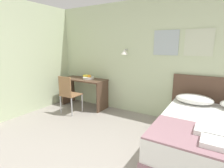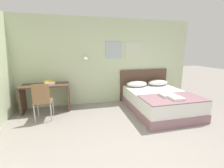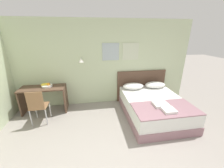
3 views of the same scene
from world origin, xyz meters
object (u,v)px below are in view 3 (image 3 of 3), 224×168
object	(u,v)px
pillow_left	(133,86)
pillow_right	(155,85)
folded_towel_mid_bed	(169,110)
fruit_bowl	(47,85)
folded_towel_near_foot	(161,104)
throw_blanket	(165,108)
bed	(153,107)
headboard	(141,86)
desk_chair	(37,105)
desk	(44,95)

from	to	relation	value
pillow_left	pillow_right	distance (m)	0.75
pillow_left	folded_towel_mid_bed	distance (m)	1.52
folded_towel_mid_bed	fruit_bowl	size ratio (longest dim) A/B	0.89
folded_towel_near_foot	throw_blanket	bearing A→B (deg)	-70.28
folded_towel_near_foot	bed	bearing A→B (deg)	83.49
headboard	pillow_left	xyz separation A→B (m)	(-0.38, -0.29, 0.11)
headboard	folded_towel_mid_bed	size ratio (longest dim) A/B	5.93
headboard	fruit_bowl	distance (m)	3.01
pillow_left	pillow_right	xyz separation A→B (m)	(0.75, 0.00, 0.00)
bed	desk_chair	distance (m)	3.09
folded_towel_mid_bed	bed	bearing A→B (deg)	90.08
pillow_right	desk	world-z (taller)	desk
pillow_right	desk	bearing A→B (deg)	179.87
bed	folded_towel_near_foot	distance (m)	0.55
pillow_right	throw_blanket	xyz separation A→B (m)	(-0.38, -1.33, -0.08)
fruit_bowl	folded_towel_near_foot	bearing A→B (deg)	-22.82
folded_towel_mid_bed	throw_blanket	bearing A→B (deg)	90.43
bed	headboard	distance (m)	1.06
bed	headboard	xyz separation A→B (m)	(0.00, 1.03, 0.26)
pillow_right	desk_chair	bearing A→B (deg)	-169.86
fruit_bowl	pillow_right	bearing A→B (deg)	-0.78
pillow_right	desk	distance (m)	3.48
headboard	fruit_bowl	xyz separation A→B (m)	(-2.99, -0.24, 0.28)
bed	pillow_left	xyz separation A→B (m)	(-0.38, 0.75, 0.37)
throw_blanket	fruit_bowl	distance (m)	3.30
pillow_right	folded_towel_mid_bed	distance (m)	1.52
throw_blanket	fruit_bowl	world-z (taller)	fruit_bowl
throw_blanket	desk_chair	size ratio (longest dim) A/B	1.62
headboard	folded_towel_near_foot	bearing A→B (deg)	-91.96
headboard	folded_towel_mid_bed	world-z (taller)	headboard
folded_towel_near_foot	desk	size ratio (longest dim) A/B	0.28
pillow_left	folded_towel_near_foot	size ratio (longest dim) A/B	1.89
pillow_right	folded_towel_near_foot	world-z (taller)	pillow_right
pillow_left	folded_towel_mid_bed	size ratio (longest dim) A/B	2.37
bed	pillow_right	xyz separation A→B (m)	(0.38, 0.75, 0.37)
pillow_right	throw_blanket	distance (m)	1.38
pillow_left	desk_chair	size ratio (longest dim) A/B	0.72
folded_towel_near_foot	desk	xyz separation A→B (m)	(-3.05, 1.20, -0.07)
headboard	throw_blanket	world-z (taller)	headboard
throw_blanket	desk_chair	world-z (taller)	desk_chair
pillow_right	desk_chair	distance (m)	3.51
throw_blanket	desk	bearing A→B (deg)	156.67
headboard	desk	distance (m)	3.11
pillow_right	desk_chair	size ratio (longest dim) A/B	0.72
bed	headboard	bearing A→B (deg)	90.00
pillow_left	throw_blanket	distance (m)	1.38
headboard	throw_blanket	distance (m)	1.62
pillow_left	headboard	bearing A→B (deg)	37.17
headboard	desk	size ratio (longest dim) A/B	1.34
headboard	desk_chair	xyz separation A→B (m)	(-3.08, -0.90, 0.02)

